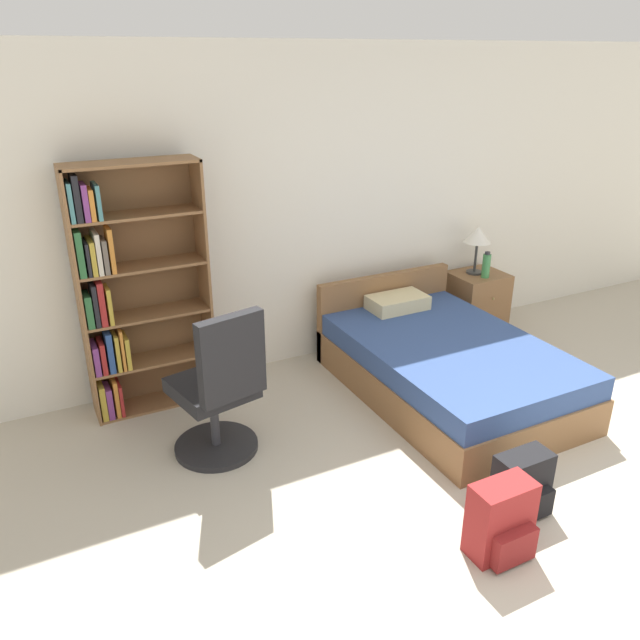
{
  "coord_description": "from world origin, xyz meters",
  "views": [
    {
      "loc": [
        -2.49,
        -1.34,
        2.51
      ],
      "look_at": [
        -0.8,
        1.98,
        0.9
      ],
      "focal_mm": 35.0,
      "sensor_mm": 36.0,
      "label": 1
    }
  ],
  "objects_px": {
    "office_chair": "(219,393)",
    "backpack_red": "(502,521)",
    "water_bottle": "(486,265)",
    "table_lamp": "(478,237)",
    "backpack_black": "(523,485)",
    "bookshelf": "(127,294)",
    "nightstand": "(476,302)",
    "bed": "(443,364)"
  },
  "relations": [
    {
      "from": "office_chair",
      "to": "backpack_red",
      "type": "xyz_separation_m",
      "value": [
        1.04,
        -1.53,
        -0.27
      ]
    },
    {
      "from": "water_bottle",
      "to": "table_lamp",
      "type": "bearing_deg",
      "value": 94.63
    },
    {
      "from": "table_lamp",
      "to": "water_bottle",
      "type": "relative_size",
      "value": 1.82
    },
    {
      "from": "office_chair",
      "to": "backpack_black",
      "type": "height_order",
      "value": "office_chair"
    },
    {
      "from": "office_chair",
      "to": "table_lamp",
      "type": "height_order",
      "value": "office_chair"
    },
    {
      "from": "bookshelf",
      "to": "nightstand",
      "type": "distance_m",
      "value": 3.27
    },
    {
      "from": "bookshelf",
      "to": "nightstand",
      "type": "height_order",
      "value": "bookshelf"
    },
    {
      "from": "bookshelf",
      "to": "table_lamp",
      "type": "bearing_deg",
      "value": -0.07
    },
    {
      "from": "bookshelf",
      "to": "water_bottle",
      "type": "distance_m",
      "value": 3.2
    },
    {
      "from": "office_chair",
      "to": "nightstand",
      "type": "xyz_separation_m",
      "value": [
        2.86,
        0.86,
        -0.19
      ]
    },
    {
      "from": "bookshelf",
      "to": "water_bottle",
      "type": "xyz_separation_m",
      "value": [
        3.19,
        -0.14,
        -0.22
      ]
    },
    {
      "from": "backpack_red",
      "to": "bed",
      "type": "bearing_deg",
      "value": 62.78
    },
    {
      "from": "office_chair",
      "to": "backpack_red",
      "type": "height_order",
      "value": "office_chair"
    },
    {
      "from": "bookshelf",
      "to": "table_lamp",
      "type": "distance_m",
      "value": 3.18
    },
    {
      "from": "backpack_black",
      "to": "bookshelf",
      "type": "bearing_deg",
      "value": 128.08
    },
    {
      "from": "bookshelf",
      "to": "backpack_red",
      "type": "distance_m",
      "value": 2.89
    },
    {
      "from": "office_chair",
      "to": "nightstand",
      "type": "height_order",
      "value": "office_chair"
    },
    {
      "from": "bed",
      "to": "table_lamp",
      "type": "xyz_separation_m",
      "value": [
        0.97,
        0.85,
        0.7
      ]
    },
    {
      "from": "bed",
      "to": "backpack_black",
      "type": "xyz_separation_m",
      "value": [
        -0.46,
        -1.37,
        -0.06
      ]
    },
    {
      "from": "water_bottle",
      "to": "backpack_red",
      "type": "relative_size",
      "value": 0.57
    },
    {
      "from": "bookshelf",
      "to": "office_chair",
      "type": "relative_size",
      "value": 1.71
    },
    {
      "from": "backpack_black",
      "to": "backpack_red",
      "type": "height_order",
      "value": "backpack_red"
    },
    {
      "from": "nightstand",
      "to": "backpack_red",
      "type": "bearing_deg",
      "value": -127.22
    },
    {
      "from": "office_chair",
      "to": "water_bottle",
      "type": "height_order",
      "value": "office_chair"
    },
    {
      "from": "bookshelf",
      "to": "bed",
      "type": "height_order",
      "value": "bookshelf"
    },
    {
      "from": "bed",
      "to": "backpack_red",
      "type": "height_order",
      "value": "bed"
    },
    {
      "from": "bed",
      "to": "backpack_black",
      "type": "distance_m",
      "value": 1.45
    },
    {
      "from": "bed",
      "to": "table_lamp",
      "type": "height_order",
      "value": "table_lamp"
    },
    {
      "from": "bookshelf",
      "to": "backpack_black",
      "type": "distance_m",
      "value": 2.92
    },
    {
      "from": "bed",
      "to": "office_chair",
      "type": "bearing_deg",
      "value": -178.67
    },
    {
      "from": "backpack_black",
      "to": "backpack_red",
      "type": "relative_size",
      "value": 0.88
    },
    {
      "from": "bed",
      "to": "backpack_black",
      "type": "height_order",
      "value": "bed"
    },
    {
      "from": "bookshelf",
      "to": "table_lamp",
      "type": "xyz_separation_m",
      "value": [
        3.18,
        -0.0,
        0.01
      ]
    },
    {
      "from": "table_lamp",
      "to": "backpack_red",
      "type": "relative_size",
      "value": 1.03
    },
    {
      "from": "bed",
      "to": "office_chair",
      "type": "xyz_separation_m",
      "value": [
        -1.85,
        -0.04,
        0.24
      ]
    },
    {
      "from": "bed",
      "to": "water_bottle",
      "type": "bearing_deg",
      "value": 35.79
    },
    {
      "from": "water_bottle",
      "to": "bookshelf",
      "type": "bearing_deg",
      "value": 177.41
    },
    {
      "from": "table_lamp",
      "to": "backpack_black",
      "type": "height_order",
      "value": "table_lamp"
    },
    {
      "from": "nightstand",
      "to": "water_bottle",
      "type": "bearing_deg",
      "value": -100.93
    },
    {
      "from": "table_lamp",
      "to": "backpack_black",
      "type": "distance_m",
      "value": 2.75
    },
    {
      "from": "office_chair",
      "to": "water_bottle",
      "type": "relative_size",
      "value": 4.38
    },
    {
      "from": "nightstand",
      "to": "backpack_red",
      "type": "relative_size",
      "value": 1.34
    }
  ]
}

